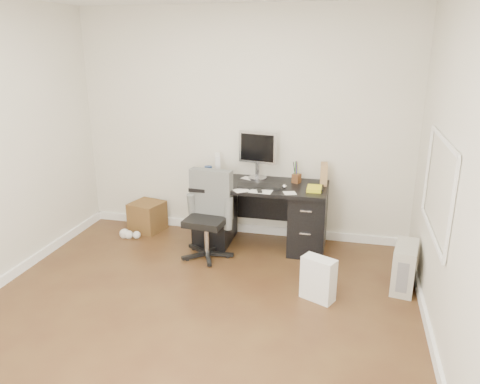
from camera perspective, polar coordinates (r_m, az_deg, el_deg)
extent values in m
plane|color=#442716|center=(4.25, -6.09, -14.95)|extent=(4.00, 4.00, 0.00)
cube|color=beige|center=(5.58, 0.29, 8.11)|extent=(4.00, 0.02, 2.70)
cube|color=beige|center=(2.07, -26.34, -11.46)|extent=(4.00, 0.02, 2.70)
cube|color=beige|center=(3.56, 25.07, 0.72)|extent=(0.02, 4.00, 2.70)
cube|color=white|center=(5.92, 0.24, -4.40)|extent=(4.00, 0.03, 0.10)
cube|color=white|center=(4.10, 22.38, -16.87)|extent=(0.03, 4.00, 0.10)
cube|color=black|center=(5.33, 2.57, 0.76)|extent=(1.50, 0.70, 0.04)
cube|color=black|center=(5.57, -3.05, -2.54)|extent=(0.40, 0.60, 0.71)
cube|color=black|center=(5.38, 8.29, -3.47)|extent=(0.40, 0.60, 0.71)
cube|color=black|center=(5.72, 3.16, -0.92)|extent=(0.70, 0.03, 0.51)
cube|color=black|center=(5.20, 2.35, 0.71)|extent=(0.50, 0.22, 0.03)
sphere|color=#BBBBC0|center=(5.16, 5.43, 0.67)|extent=(0.07, 0.07, 0.05)
cylinder|color=navy|center=(5.35, -3.87, 2.14)|extent=(0.11, 0.11, 0.20)
cube|color=silver|center=(5.55, -2.74, 3.16)|extent=(0.18, 0.26, 0.28)
cube|color=#AB7F53|center=(5.37, 10.19, 2.17)|extent=(0.12, 0.21, 0.24)
cube|color=yellow|center=(5.15, 9.12, 0.41)|extent=(0.17, 0.22, 0.04)
cube|color=#ADAA9C|center=(4.83, 19.42, -8.61)|extent=(0.28, 0.48, 0.45)
cube|color=white|center=(4.45, 9.52, -10.40)|extent=(0.37, 0.33, 0.42)
cube|color=#4E3517|center=(6.05, -11.23, -2.92)|extent=(0.44, 0.44, 0.37)
cube|color=slate|center=(5.63, 8.32, -5.32)|extent=(0.38, 0.34, 0.19)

